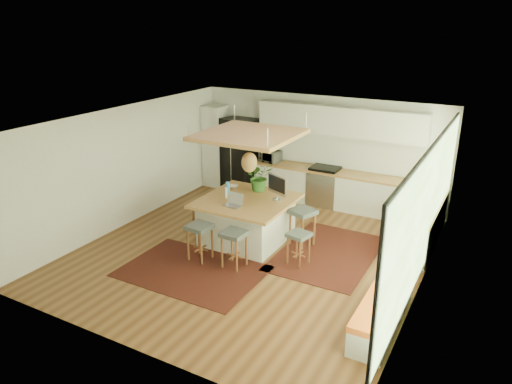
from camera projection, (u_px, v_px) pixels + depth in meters
The scene contains 33 objects.
floor at pixel (253, 251), 9.77m from camera, with size 7.00×7.00×0.00m, color #583219.
ceiling at pixel (252, 121), 8.84m from camera, with size 7.00×7.00×0.00m, color white.
wall_back at pixel (319, 149), 12.19m from camera, with size 6.50×6.50×0.00m, color silver.
wall_front at pixel (126, 266), 6.42m from camera, with size 6.50×6.50×0.00m, color silver.
wall_left at pixel (127, 166), 10.77m from camera, with size 7.00×7.00×0.00m, color silver.
wall_right at pixel (426, 221), 7.84m from camera, with size 7.00×7.00×0.00m, color silver.
window_wall at pixel (424, 218), 7.83m from camera, with size 0.10×6.20×2.60m, color black, non-canonical shape.
pantry at pixel (216, 146), 13.33m from camera, with size 0.55×0.60×2.25m, color silver.
back_counter_base at pixel (333, 190), 11.99m from camera, with size 4.20×0.60×0.88m, color silver.
back_counter_top at pixel (335, 172), 11.83m from camera, with size 4.24×0.64×0.05m, color #9D6A37.
backsplash at pixel (340, 152), 11.92m from camera, with size 4.20×0.02×0.80m, color white.
upper_cabinets at pixel (339, 121), 11.52m from camera, with size 4.20×0.34×0.70m, color silver.
range at pixel (324, 186), 12.08m from camera, with size 0.76×0.62×1.00m, color #A5A5AA, non-canonical shape.
right_counter_base at pixel (422, 225), 9.94m from camera, with size 0.60×2.50×0.88m, color silver.
right_counter_top at pixel (425, 204), 9.78m from camera, with size 0.64×2.54×0.05m, color #9D6A37.
window_bench at pixel (382, 311), 7.36m from camera, with size 0.52×2.00×0.50m, color silver, non-canonical shape.
ceiling_panel at pixel (249, 148), 9.53m from camera, with size 1.86×1.86×0.80m, color #9D6A37, non-canonical shape.
rug_near at pixel (192, 271), 9.00m from camera, with size 2.60×1.80×0.01m, color black.
rug_right at pixel (328, 253), 9.68m from camera, with size 1.80×2.60×0.01m, color black.
fridge at pixel (242, 157), 13.03m from camera, with size 0.98×0.77×1.97m, color black, non-canonical shape.
island at pixel (247, 220), 10.13m from camera, with size 1.85×1.85×0.93m, color #9D6A37, non-canonical shape.
stool_near_left at pixel (200, 243), 9.34m from camera, with size 0.44×0.44×0.74m, color #3F4546, non-canonical shape.
stool_near_right at pixel (234, 250), 9.05m from camera, with size 0.44×0.44×0.74m, color #3F4546, non-canonical shape.
stool_right_front at pixel (298, 247), 9.16m from camera, with size 0.39×0.39×0.66m, color #3F4546, non-canonical shape.
stool_right_back at pixel (302, 229), 9.95m from camera, with size 0.47×0.47×0.79m, color #3F4546, non-canonical shape.
stool_left_side at pixel (202, 215), 10.65m from camera, with size 0.37×0.37×0.63m, color #3F4546, non-canonical shape.
laptop at pixel (232, 200), 9.57m from camera, with size 0.36×0.38×0.27m, color #A5A5AA, non-canonical shape.
monitor at pixel (277, 188), 9.85m from camera, with size 0.58×0.21×0.54m, color #A5A5AA, non-canonical shape.
microwave at pixel (270, 154), 12.57m from camera, with size 0.55×0.31×0.37m, color #A5A5AA.
island_plant at pixel (260, 180), 10.40m from camera, with size 0.57×0.63×0.49m, color #1E4C19.
island_bowl at pixel (234, 186), 10.66m from camera, with size 0.20×0.20×0.05m, color white.
island_bottle_0 at pixel (227, 189), 10.27m from camera, with size 0.07×0.07×0.19m, color #3A88EA.
island_bottle_1 at pixel (227, 194), 9.99m from camera, with size 0.07×0.07×0.19m, color white.
Camera 1 is at (4.27, -7.65, 4.49)m, focal length 33.58 mm.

